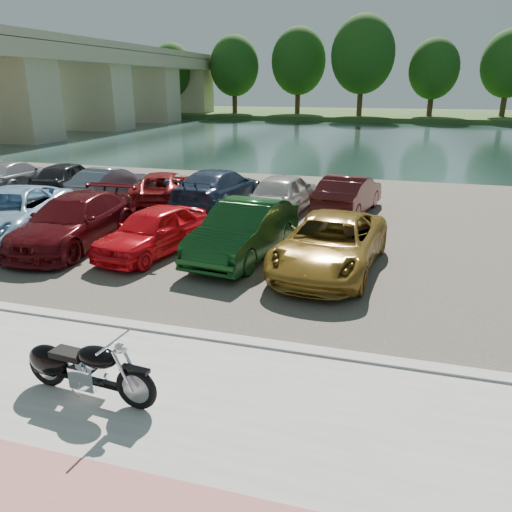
{
  "coord_description": "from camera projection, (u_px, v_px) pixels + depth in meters",
  "views": [
    {
      "loc": [
        3.11,
        -5.85,
        4.64
      ],
      "look_at": [
        0.26,
        3.96,
        1.1
      ],
      "focal_mm": 35.0,
      "sensor_mm": 36.0,
      "label": 1
    }
  ],
  "objects": [
    {
      "name": "car_8",
      "position": [
        68.0,
        177.0,
        21.96
      ],
      "size": [
        2.14,
        4.29,
        1.4
      ],
      "primitive_type": "imported",
      "rotation": [
        0.0,
        0.0,
        3.26
      ],
      "color": "black",
      "rests_on": "parking_lot"
    },
    {
      "name": "car_10",
      "position": [
        164.0,
        187.0,
        20.11
      ],
      "size": [
        3.27,
        4.98,
        1.27
      ],
      "primitive_type": "imported",
      "rotation": [
        0.0,
        0.0,
        3.41
      ],
      "color": "maroon",
      "rests_on": "parking_lot"
    },
    {
      "name": "bridge",
      "position": [
        90.0,
        74.0,
        50.46
      ],
      "size": [
        7.0,
        56.0,
        8.55
      ],
      "color": "tan",
      "rests_on": "ground"
    },
    {
      "name": "parking_lot",
      "position": [
        305.0,
        222.0,
        17.62
      ],
      "size": [
        60.0,
        18.0,
        0.04
      ],
      "primitive_type": "cube",
      "color": "#443F37",
      "rests_on": "ground"
    },
    {
      "name": "car_12",
      "position": [
        284.0,
        192.0,
        18.69
      ],
      "size": [
        2.15,
        4.53,
        1.49
      ],
      "primitive_type": "imported",
      "rotation": [
        0.0,
        0.0,
        3.05
      ],
      "color": "#A4A4A0",
      "rests_on": "parking_lot"
    },
    {
      "name": "car_4",
      "position": [
        153.0,
        231.0,
        14.07
      ],
      "size": [
        2.34,
        4.17,
        1.34
      ],
      "primitive_type": "imported",
      "rotation": [
        0.0,
        0.0,
        -0.2
      ],
      "color": "red",
      "rests_on": "parking_lot"
    },
    {
      "name": "car_13",
      "position": [
        349.0,
        194.0,
        18.49
      ],
      "size": [
        2.24,
        4.55,
        1.43
      ],
      "primitive_type": "imported",
      "rotation": [
        0.0,
        0.0,
        2.97
      ],
      "color": "#461213",
      "rests_on": "parking_lot"
    },
    {
      "name": "car_7",
      "position": [
        14.0,
        176.0,
        22.45
      ],
      "size": [
        2.39,
        4.84,
        1.35
      ],
      "primitive_type": "imported",
      "rotation": [
        0.0,
        0.0,
        3.25
      ],
      "color": "gray",
      "rests_on": "parking_lot"
    },
    {
      "name": "promenade",
      "position": [
        135.0,
        443.0,
        6.72
      ],
      "size": [
        60.0,
        6.0,
        0.1
      ],
      "primitive_type": "cube",
      "color": "#9C9993",
      "rests_on": "ground"
    },
    {
      "name": "ground",
      "position": [
        168.0,
        403.0,
        7.65
      ],
      "size": [
        200.0,
        200.0,
        0.0
      ],
      "primitive_type": "plane",
      "color": "#595447",
      "rests_on": "ground"
    },
    {
      "name": "river",
      "position": [
        367.0,
        139.0,
        43.94
      ],
      "size": [
        120.0,
        40.0,
        0.0
      ],
      "primitive_type": "cube",
      "color": "#182B26",
      "rests_on": "ground"
    },
    {
      "name": "car_5",
      "position": [
        244.0,
        230.0,
        13.8
      ],
      "size": [
        2.18,
        4.78,
        1.52
      ],
      "primitive_type": "imported",
      "rotation": [
        0.0,
        0.0,
        -0.13
      ],
      "color": "#103B15",
      "rests_on": "parking_lot"
    },
    {
      "name": "far_bank",
      "position": [
        384.0,
        115.0,
        72.88
      ],
      "size": [
        120.0,
        24.0,
        0.6
      ],
      "primitive_type": "cube",
      "color": "#274719",
      "rests_on": "ground"
    },
    {
      "name": "car_3",
      "position": [
        74.0,
        221.0,
        14.79
      ],
      "size": [
        2.31,
        5.16,
        1.47
      ],
      "primitive_type": "imported",
      "rotation": [
        0.0,
        0.0,
        0.05
      ],
      "color": "#4F0B0F",
      "rests_on": "parking_lot"
    },
    {
      "name": "motorcycle",
      "position": [
        78.0,
        367.0,
        7.58
      ],
      "size": [
        2.33,
        0.75,
        1.05
      ],
      "rotation": [
        0.0,
        0.0,
        -0.09
      ],
      "color": "black",
      "rests_on": "promenade"
    },
    {
      "name": "far_trees",
      "position": [
        422.0,
        60.0,
        63.75
      ],
      "size": [
        70.25,
        10.68,
        12.52
      ],
      "color": "#3C2A15",
      "rests_on": "far_bank"
    },
    {
      "name": "car_2",
      "position": [
        9.0,
        214.0,
        15.48
      ],
      "size": [
        3.79,
        5.94,
        1.53
      ],
      "primitive_type": "imported",
      "rotation": [
        0.0,
        0.0,
        0.25
      ],
      "color": "#9FC8E7",
      "rests_on": "parking_lot"
    },
    {
      "name": "car_11",
      "position": [
        219.0,
        188.0,
        19.34
      ],
      "size": [
        2.52,
        5.34,
        1.5
      ],
      "primitive_type": "imported",
      "rotation": [
        0.0,
        0.0,
        3.06
      ],
      "color": "#27334B",
      "rests_on": "parking_lot"
    },
    {
      "name": "kerb",
      "position": [
        214.0,
        339.0,
        9.44
      ],
      "size": [
        60.0,
        0.3,
        0.14
      ],
      "primitive_type": "cube",
      "color": "#9C9993",
      "rests_on": "ground"
    },
    {
      "name": "car_9",
      "position": [
        110.0,
        183.0,
        20.99
      ],
      "size": [
        1.75,
        4.07,
        1.31
      ],
      "primitive_type": "imported",
      "rotation": [
        0.0,
        0.0,
        3.05
      ],
      "color": "slate",
      "rests_on": "parking_lot"
    },
    {
      "name": "car_6",
      "position": [
        330.0,
        244.0,
        12.83
      ],
      "size": [
        2.78,
        5.24,
        1.4
      ],
      "primitive_type": "imported",
      "rotation": [
        0.0,
        0.0,
        -0.09
      ],
      "color": "olive",
      "rests_on": "parking_lot"
    }
  ]
}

